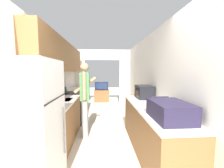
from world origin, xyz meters
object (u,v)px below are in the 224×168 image
Objects in this scene: tv_cabinet at (102,96)px; television at (102,86)px; refrigerator at (29,129)px; suitcase at (170,110)px; microwave at (144,92)px; person at (85,97)px; range_oven at (73,107)px.

tv_cabinet is 1.12× the size of television.
refrigerator is 1.82m from suitcase.
microwave is at bearing -73.82° from tv_cabinet.
person is 1.43m from microwave.
person is 3.43× the size of microwave.
range_oven is 2.25m from microwave.
range_oven is at bearing -107.85° from tv_cabinet.
suitcase is at bearing -53.02° from range_oven.
suitcase is 5.29m from tv_cabinet.
person is at bearing 132.67° from suitcase.
suitcase is 1.48m from microwave.
television reaches higher than tv_cabinet.
suitcase is (1.33, -1.44, 0.07)m from person.
range_oven is at bearing 153.52° from microwave.
range_oven reaches higher than tv_cabinet.
tv_cabinet is (0.84, 5.23, -0.55)m from refrigerator.
suitcase is at bearing -93.78° from microwave.
person is (0.51, -1.00, 0.49)m from range_oven.
suitcase is 1.28× the size of microwave.
person reaches higher than tv_cabinet.
range_oven is 1.23m from person.
person reaches higher than range_oven.
tv_cabinet is (0.87, 2.71, -0.15)m from range_oven.
television is at bearing 100.73° from suitcase.
range_oven is 3.11m from suitcase.
refrigerator is 2.28× the size of tv_cabinet.
suitcase is 0.98× the size of television.
person is at bearing -95.60° from television.
television is (0.36, 3.67, -0.14)m from person.
suitcase reaches higher than television.
microwave is (1.94, -0.97, 0.60)m from range_oven.
tv_cabinet is (0.36, 3.71, -0.65)m from person.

